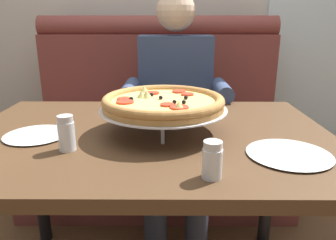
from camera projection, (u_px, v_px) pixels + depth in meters
booth_bench at (158, 133)px, 2.09m from camera, size 1.58×0.78×1.13m
dining_table at (147, 155)px, 1.15m from camera, size 1.28×0.88×0.73m
diner_main at (176, 95)px, 1.74m from camera, size 0.54×0.64×1.27m
pizza at (163, 103)px, 1.10m from camera, size 0.44×0.44×0.14m
shaker_pepper_flakes at (67, 136)px, 0.95m from camera, size 0.05×0.05×0.11m
shaker_oregano at (212, 162)px, 0.79m from camera, size 0.05×0.05×0.10m
plate_near_left at (36, 133)px, 1.08m from camera, size 0.21×0.21×0.02m
plate_near_right at (289, 152)px, 0.92m from camera, size 0.24×0.24×0.02m
patio_chair at (288, 79)px, 3.30m from camera, size 0.43×0.42×0.86m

